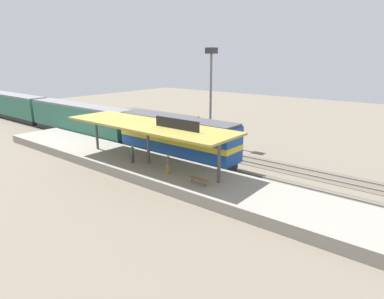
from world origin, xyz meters
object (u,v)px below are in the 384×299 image
at_px(platform_bench, 198,179).
at_px(passenger_carriage_front, 79,119).
at_px(passenger_carriage_rear, 12,106).
at_px(freight_car, 157,126).
at_px(person_waiting, 132,153).
at_px(locomotive, 177,138).
at_px(light_mast, 211,76).
at_px(person_walking, 168,163).

bearing_deg(platform_bench, passenger_carriage_front, 76.78).
distance_m(passenger_carriage_rear, freight_car, 31.77).
bearing_deg(person_waiting, freight_car, 33.16).
xyz_separation_m(locomotive, freight_car, (4.60, 7.36, -0.44)).
bearing_deg(platform_bench, freight_car, 54.56).
distance_m(passenger_carriage_front, light_mast, 19.50).
height_order(freight_car, light_mast, light_mast).
xyz_separation_m(freight_car, person_waiting, (-10.07, -6.58, -0.12)).
distance_m(passenger_carriage_rear, light_mast, 38.88).
bearing_deg(light_mast, person_walking, -159.03).
bearing_deg(locomotive, passenger_carriage_front, 90.00).
distance_m(passenger_carriage_front, freight_car, 11.59).
height_order(passenger_carriage_front, light_mast, light_mast).
bearing_deg(light_mast, locomotive, -171.26).
bearing_deg(passenger_carriage_rear, freight_car, -81.68).
height_order(platform_bench, person_walking, person_walking).
height_order(passenger_carriage_rear, light_mast, light_mast).
relative_size(freight_car, person_walking, 7.02).
bearing_deg(passenger_carriage_front, person_walking, -104.32).
bearing_deg(platform_bench, locomotive, 51.46).
xyz_separation_m(platform_bench, person_waiting, (0.53, 8.32, 0.51)).
height_order(freight_car, person_waiting, freight_car).
relative_size(locomotive, light_mast, 1.23).
bearing_deg(freight_car, platform_bench, -125.44).
height_order(locomotive, passenger_carriage_rear, locomotive).
xyz_separation_m(locomotive, person_walking, (-5.60, -3.94, -0.56)).
relative_size(passenger_carriage_rear, freight_car, 1.67).
height_order(person_waiting, person_walking, same).
xyz_separation_m(passenger_carriage_rear, person_walking, (-5.60, -42.74, -0.46)).
distance_m(passenger_carriage_rear, person_waiting, 38.41).
relative_size(platform_bench, freight_car, 0.14).
bearing_deg(passenger_carriage_front, platform_bench, -103.22).
relative_size(passenger_carriage_rear, light_mast, 1.71).
distance_m(locomotive, person_walking, 6.87).
bearing_deg(person_walking, locomotive, 35.11).
height_order(passenger_carriage_front, freight_car, passenger_carriage_front).
bearing_deg(locomotive, platform_bench, -128.54).
height_order(passenger_carriage_rear, freight_car, passenger_carriage_rear).
bearing_deg(passenger_carriage_rear, person_walking, -97.46).
relative_size(platform_bench, passenger_carriage_rear, 0.08).
bearing_deg(freight_car, passenger_carriage_rear, 98.32).
distance_m(passenger_carriage_front, passenger_carriage_rear, 20.80).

